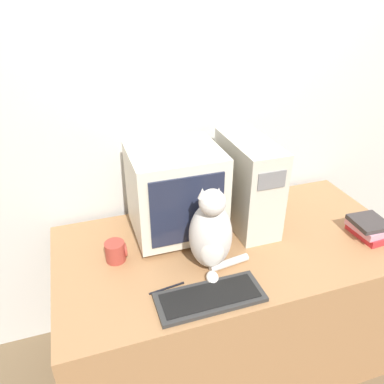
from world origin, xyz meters
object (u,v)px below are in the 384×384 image
pen (167,288)px  mug (116,251)px  cat (211,234)px  book_stack (369,228)px  computer_tower (248,183)px  crt_monitor (176,192)px  keyboard (210,297)px

pen → mug: (-0.17, 0.25, 0.04)m
cat → book_stack: bearing=12.3°
cat → pen: size_ratio=2.65×
computer_tower → cat: size_ratio=1.12×
cat → book_stack: cat is taller
crt_monitor → computer_tower: bearing=-3.7°
book_stack → mug: bearing=170.3°
book_stack → mug: 1.23m
cat → crt_monitor: bearing=118.2°
keyboard → cat: bearing=68.9°
computer_tower → book_stack: 0.63m
cat → pen: cat is taller
book_stack → pen: 1.04m
pen → computer_tower: bearing=34.3°
keyboard → mug: mug is taller
computer_tower → keyboard: computer_tower is taller
crt_monitor → pen: size_ratio=2.90×
crt_monitor → keyboard: bearing=-90.6°
book_stack → computer_tower: bearing=149.2°
keyboard → cat: 0.26m
book_stack → keyboard: bearing=-170.2°
computer_tower → mug: computer_tower is taller
crt_monitor → computer_tower: 0.37m
crt_monitor → cat: crt_monitor is taller
book_stack → mug: (-1.21, 0.21, 0.00)m
cat → mug: bearing=171.7°
mug → crt_monitor: bearing=21.7°
book_stack → pen: book_stack is taller
crt_monitor → keyboard: crt_monitor is taller
mug → keyboard: bearing=-48.7°
computer_tower → book_stack: (0.52, -0.31, -0.18)m
mug → computer_tower: bearing=8.6°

